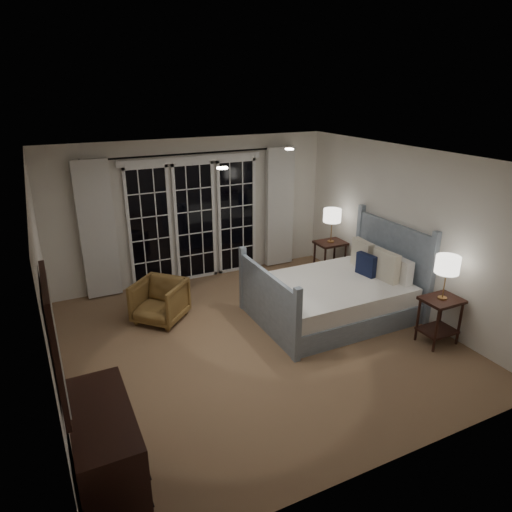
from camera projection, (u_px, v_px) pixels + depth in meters
name	position (u px, v px, depth m)	size (l,w,h in m)	color
floor	(256.00, 340.00, 6.32)	(5.00, 5.00, 0.00)	#826446
ceiling	(256.00, 158.00, 5.43)	(5.00, 5.00, 0.00)	white
wall_left	(46.00, 292.00, 4.85)	(0.02, 5.00, 2.50)	silver
wall_right	(405.00, 231.00, 6.90)	(0.02, 5.00, 2.50)	silver
wall_back	(194.00, 211.00, 7.98)	(5.00, 0.02, 2.50)	silver
wall_front	(389.00, 352.00, 3.77)	(5.00, 0.02, 2.50)	silver
french_doors	(195.00, 220.00, 8.00)	(2.50, 0.04, 2.20)	black
curtain_rod	(193.00, 154.00, 7.54)	(0.03, 0.03, 3.50)	black
curtain_left	(97.00, 230.00, 7.24)	(0.55, 0.10, 2.25)	silver
curtain_right	(280.00, 207.00, 8.59)	(0.55, 0.10, 2.25)	silver
downlight_a	(289.00, 149.00, 6.27)	(0.12, 0.12, 0.01)	white
downlight_b	(222.00, 168.00, 4.86)	(0.12, 0.12, 0.01)	white
bed	(335.00, 295.00, 6.91)	(2.27, 1.63, 1.33)	#8692A2
nightstand_left	(440.00, 314.00, 6.13)	(0.51, 0.41, 0.66)	black
nightstand_right	(330.00, 254.00, 8.26)	(0.52, 0.42, 0.68)	black
lamp_left	(448.00, 265.00, 5.88)	(0.31, 0.31, 0.60)	#B08046
lamp_right	(332.00, 216.00, 8.01)	(0.31, 0.31, 0.61)	#B08046
armchair	(160.00, 301.00, 6.75)	(0.67, 0.69, 0.63)	brown
dresser	(106.00, 452.00, 3.85)	(0.50, 1.18, 0.84)	black
mirror	(55.00, 342.00, 3.35)	(0.05, 0.85, 1.00)	black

